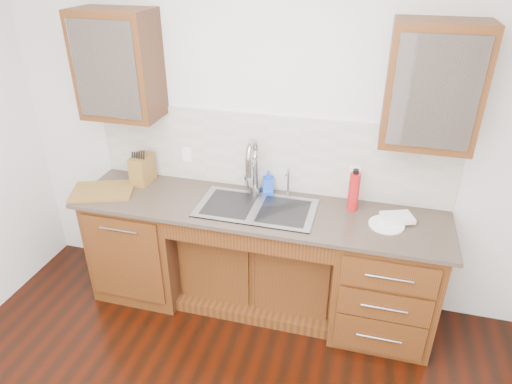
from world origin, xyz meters
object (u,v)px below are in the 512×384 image
(knife_block, at_px, (142,169))
(cutting_board, at_px, (103,191))
(soap_bottle, at_px, (268,182))
(plate, at_px, (386,225))
(water_bottle, at_px, (354,192))

(knife_block, relative_size, cutting_board, 0.50)
(soap_bottle, height_order, cutting_board, soap_bottle)
(plate, bearing_deg, knife_block, 175.22)
(plate, bearing_deg, cutting_board, -177.92)
(soap_bottle, xyz_separation_m, knife_block, (-0.99, -0.10, 0.03))
(plate, relative_size, cutting_board, 0.52)
(soap_bottle, bearing_deg, cutting_board, 179.71)
(knife_block, bearing_deg, plate, -2.36)
(knife_block, height_order, cutting_board, knife_block)
(soap_bottle, relative_size, plate, 0.73)
(knife_block, bearing_deg, soap_bottle, 8.37)
(water_bottle, relative_size, knife_block, 1.25)
(water_bottle, height_order, knife_block, water_bottle)
(soap_bottle, bearing_deg, water_bottle, -24.77)
(plate, distance_m, cutting_board, 2.10)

